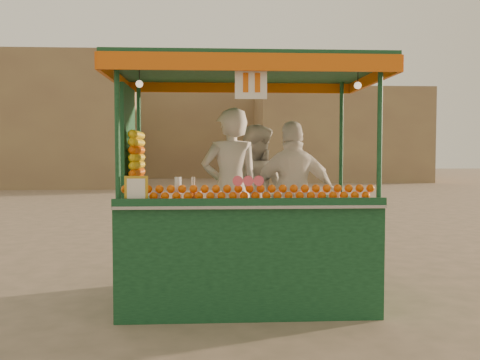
{
  "coord_description": "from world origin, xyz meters",
  "views": [
    {
      "loc": [
        -0.17,
        -5.81,
        1.6
      ],
      "look_at": [
        0.15,
        -0.14,
        1.3
      ],
      "focal_mm": 39.63,
      "sensor_mm": 36.0,
      "label": 1
    }
  ],
  "objects": [
    {
      "name": "juice_cart",
      "position": [
        0.13,
        -0.29,
        0.82
      ],
      "size": [
        2.78,
        1.8,
        2.52
      ],
      "color": "#0E351C",
      "rests_on": "ground"
    },
    {
      "name": "ground",
      "position": [
        0.0,
        0.0,
        0.0
      ],
      "size": [
        90.0,
        90.0,
        0.0
      ],
      "primitive_type": "plane",
      "color": "brown",
      "rests_on": "ground"
    },
    {
      "name": "building_center",
      "position": [
        -2.0,
        30.0,
        3.5
      ],
      "size": [
        14.0,
        7.0,
        7.0
      ],
      "primitive_type": "cube",
      "color": "#8F7A51",
      "rests_on": "ground"
    },
    {
      "name": "building_left",
      "position": [
        -9.0,
        20.0,
        3.0
      ],
      "size": [
        10.0,
        6.0,
        6.0
      ],
      "primitive_type": "cube",
      "color": "#8F7A51",
      "rests_on": "ground"
    },
    {
      "name": "vendor_right",
      "position": [
        0.75,
        -0.03,
        1.12
      ],
      "size": [
        0.99,
        0.46,
        1.65
      ],
      "rotation": [
        0.0,
        0.0,
        3.2
      ],
      "color": "white",
      "rests_on": "ground"
    },
    {
      "name": "vendor_left",
      "position": [
        0.05,
        -0.02,
        1.19
      ],
      "size": [
        0.72,
        0.54,
        1.78
      ],
      "rotation": [
        0.0,
        0.0,
        3.32
      ],
      "color": "beige",
      "rests_on": "ground"
    },
    {
      "name": "building_right",
      "position": [
        7.0,
        24.0,
        2.5
      ],
      "size": [
        9.0,
        6.0,
        5.0
      ],
      "primitive_type": "cube",
      "color": "#8F7A51",
      "rests_on": "ground"
    },
    {
      "name": "vendor_middle",
      "position": [
        0.35,
        0.33,
        1.1
      ],
      "size": [
        1.0,
        0.98,
        1.62
      ],
      "rotation": [
        0.0,
        0.0,
        2.45
      ],
      "color": "beige",
      "rests_on": "ground"
    }
  ]
}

